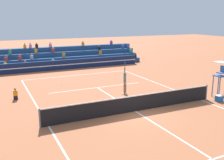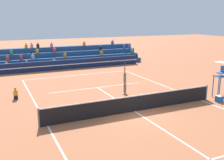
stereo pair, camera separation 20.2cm
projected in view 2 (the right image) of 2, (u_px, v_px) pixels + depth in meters
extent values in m
plane|color=#AD603D|center=(135.00, 111.00, 16.65)|extent=(120.00, 120.00, 0.00)
cube|color=white|center=(78.00, 75.00, 27.16)|extent=(11.00, 0.10, 0.01)
cube|color=white|center=(48.00, 126.00, 14.41)|extent=(0.10, 23.80, 0.01)
cube|color=white|center=(201.00, 100.00, 18.89)|extent=(0.10, 23.80, 0.01)
cube|color=white|center=(211.00, 160.00, 10.98)|extent=(8.25, 0.10, 0.01)
cube|color=white|center=(97.00, 88.00, 22.33)|extent=(8.25, 0.10, 0.01)
cube|color=white|center=(135.00, 111.00, 16.65)|extent=(0.10, 12.85, 0.01)
cylinder|color=slate|center=(39.00, 118.00, 14.10)|extent=(0.10, 0.10, 1.10)
cylinder|color=slate|center=(206.00, 92.00, 18.95)|extent=(0.10, 0.10, 1.10)
cube|color=black|center=(135.00, 104.00, 16.54)|extent=(11.90, 0.02, 1.00)
cube|color=white|center=(135.00, 96.00, 16.41)|extent=(11.90, 0.04, 0.06)
cube|color=navy|center=(68.00, 64.00, 30.30)|extent=(18.00, 0.24, 1.10)
cube|color=white|center=(68.00, 64.00, 30.18)|extent=(18.00, 0.02, 0.10)
cube|color=navy|center=(65.00, 65.00, 31.49)|extent=(20.52, 0.95, 0.55)
cube|color=teal|center=(54.00, 62.00, 30.66)|extent=(0.32, 0.22, 0.44)
sphere|color=beige|center=(54.00, 59.00, 30.59)|extent=(0.18, 0.18, 0.18)
cube|color=black|center=(27.00, 64.00, 29.40)|extent=(0.32, 0.22, 0.44)
sphere|color=beige|center=(26.00, 61.00, 29.33)|extent=(0.18, 0.18, 0.18)
cube|color=yellow|center=(7.00, 65.00, 28.54)|extent=(0.32, 0.22, 0.44)
sphere|color=beige|center=(6.00, 62.00, 28.47)|extent=(0.18, 0.18, 0.18)
cube|color=black|center=(136.00, 56.00, 35.19)|extent=(0.32, 0.22, 0.44)
sphere|color=brown|center=(136.00, 54.00, 35.11)|extent=(0.18, 0.18, 0.18)
cube|color=navy|center=(63.00, 61.00, 32.26)|extent=(20.52, 0.95, 1.10)
cube|color=red|center=(7.00, 59.00, 29.33)|extent=(0.32, 0.22, 0.44)
sphere|color=brown|center=(7.00, 56.00, 29.26)|extent=(0.18, 0.18, 0.18)
cube|color=#B2B2B7|center=(33.00, 57.00, 30.47)|extent=(0.32, 0.22, 0.44)
sphere|color=beige|center=(33.00, 55.00, 30.39)|extent=(0.18, 0.18, 0.18)
cube|color=orange|center=(65.00, 55.00, 32.01)|extent=(0.32, 0.22, 0.44)
sphere|color=brown|center=(65.00, 53.00, 31.94)|extent=(0.18, 0.18, 0.18)
cube|color=orange|center=(101.00, 53.00, 33.99)|extent=(0.32, 0.22, 0.44)
sphere|color=#9E7051|center=(101.00, 51.00, 33.91)|extent=(0.18, 0.18, 0.18)
cube|color=red|center=(21.00, 58.00, 29.93)|extent=(0.32, 0.22, 0.44)
sphere|color=#9E7051|center=(21.00, 55.00, 29.86)|extent=(0.18, 0.18, 0.18)
cube|color=#338C4C|center=(132.00, 51.00, 35.83)|extent=(0.32, 0.22, 0.44)
sphere|color=beige|center=(132.00, 49.00, 35.75)|extent=(0.18, 0.18, 0.18)
cube|color=navy|center=(61.00, 58.00, 33.04)|extent=(20.52, 0.95, 1.65)
cube|color=red|center=(54.00, 50.00, 32.29)|extent=(0.32, 0.22, 0.44)
sphere|color=beige|center=(54.00, 48.00, 32.22)|extent=(0.18, 0.18, 0.18)
cube|color=orange|center=(37.00, 51.00, 31.45)|extent=(0.32, 0.22, 0.44)
sphere|color=#9E7051|center=(37.00, 49.00, 31.37)|extent=(0.18, 0.18, 0.18)
cube|color=black|center=(100.00, 48.00, 34.80)|extent=(0.32, 0.22, 0.44)
sphere|color=#9E7051|center=(100.00, 46.00, 34.73)|extent=(0.18, 0.18, 0.18)
cube|color=#2D4CA5|center=(129.00, 47.00, 36.56)|extent=(0.32, 0.22, 0.44)
sphere|color=brown|center=(129.00, 44.00, 36.49)|extent=(0.18, 0.18, 0.18)
cube|color=#338C4C|center=(11.00, 53.00, 30.26)|extent=(0.32, 0.22, 0.44)
sphere|color=brown|center=(11.00, 50.00, 30.19)|extent=(0.18, 0.18, 0.18)
cube|color=#2D4CA5|center=(124.00, 47.00, 36.24)|extent=(0.32, 0.22, 0.44)
sphere|color=tan|center=(124.00, 45.00, 36.16)|extent=(0.18, 0.18, 0.18)
cube|color=navy|center=(59.00, 55.00, 33.81)|extent=(20.52, 0.95, 2.20)
cube|color=purple|center=(112.00, 43.00, 36.41)|extent=(0.32, 0.22, 0.44)
sphere|color=tan|center=(112.00, 40.00, 36.34)|extent=(0.18, 0.18, 0.18)
cube|color=black|center=(38.00, 46.00, 32.27)|extent=(0.32, 0.22, 0.44)
sphere|color=#9E7051|center=(38.00, 43.00, 32.20)|extent=(0.18, 0.18, 0.18)
cube|color=pink|center=(32.00, 46.00, 31.97)|extent=(0.32, 0.22, 0.44)
sphere|color=#9E7051|center=(31.00, 44.00, 31.90)|extent=(0.18, 0.18, 0.18)
cube|color=orange|center=(84.00, 44.00, 34.72)|extent=(0.32, 0.22, 0.44)
sphere|color=beige|center=(84.00, 41.00, 34.65)|extent=(0.18, 0.18, 0.18)
cube|color=orange|center=(26.00, 46.00, 31.71)|extent=(0.32, 0.22, 0.44)
sphere|color=tan|center=(26.00, 44.00, 31.63)|extent=(0.18, 0.18, 0.18)
cube|color=pink|center=(52.00, 45.00, 32.96)|extent=(0.32, 0.22, 0.44)
sphere|color=tan|center=(51.00, 43.00, 32.89)|extent=(0.18, 0.18, 0.18)
cylinder|color=#285699|center=(220.00, 89.00, 18.98)|extent=(0.07, 0.07, 1.60)
cylinder|color=#285699|center=(213.00, 87.00, 19.55)|extent=(0.07, 0.07, 1.60)
cylinder|color=#285699|center=(219.00, 86.00, 19.78)|extent=(0.07, 0.07, 1.60)
cube|color=#285699|center=(220.00, 76.00, 19.19)|extent=(0.68, 0.76, 0.06)
cube|color=#285699|center=(221.00, 73.00, 19.16)|extent=(0.44, 0.48, 0.06)
cube|color=#285699|center=(223.00, 69.00, 19.18)|extent=(0.06, 0.48, 0.52)
cube|color=white|center=(221.00, 62.00, 18.95)|extent=(0.76, 0.84, 0.04)
cube|color=black|center=(16.00, 98.00, 19.19)|extent=(0.28, 0.36, 0.12)
cube|color=black|center=(16.00, 97.00, 19.16)|extent=(0.28, 0.24, 0.18)
cube|color=orange|center=(15.00, 93.00, 19.10)|extent=(0.30, 0.18, 0.40)
sphere|color=brown|center=(15.00, 89.00, 19.03)|extent=(0.17, 0.17, 0.17)
cylinder|color=brown|center=(124.00, 89.00, 20.26)|extent=(0.14, 0.14, 0.90)
cylinder|color=brown|center=(125.00, 88.00, 20.47)|extent=(0.14, 0.14, 0.90)
cube|color=white|center=(125.00, 82.00, 20.24)|extent=(0.32, 0.38, 0.20)
cube|color=teal|center=(125.00, 79.00, 20.17)|extent=(0.34, 0.41, 0.56)
sphere|color=brown|center=(125.00, 74.00, 20.09)|extent=(0.22, 0.22, 0.22)
cube|color=white|center=(124.00, 94.00, 20.35)|extent=(0.29, 0.22, 0.09)
cube|color=white|center=(125.00, 93.00, 20.57)|extent=(0.29, 0.22, 0.09)
cylinder|color=brown|center=(125.00, 80.00, 19.95)|extent=(0.09, 0.09, 0.56)
cylinder|color=brown|center=(125.00, 71.00, 20.35)|extent=(0.20, 0.27, 0.60)
cylinder|color=black|center=(125.00, 66.00, 20.37)|extent=(0.07, 0.10, 0.22)
torus|color=#1E4C99|center=(125.00, 64.00, 20.38)|extent=(0.20, 0.35, 0.38)
sphere|color=#C6DB33|center=(62.00, 85.00, 23.18)|extent=(0.07, 0.07, 0.07)
cube|color=#1E66B2|center=(219.00, 99.00, 18.54)|extent=(0.48, 0.36, 0.40)
cube|color=white|center=(220.00, 96.00, 18.49)|extent=(0.50, 0.38, 0.05)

